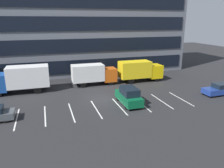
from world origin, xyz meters
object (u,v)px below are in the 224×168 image
object	(u,v)px
box_truck_blue	(21,78)
suv_forest	(129,96)
sedan_navy	(219,89)
box_truck_orange	(93,73)
box_truck_yellow_all	(140,70)

from	to	relation	value
box_truck_blue	suv_forest	xyz separation A→B (m)	(12.62, -8.52, -1.07)
sedan_navy	suv_forest	bearing A→B (deg)	177.74
suv_forest	sedan_navy	distance (m)	12.97
box_truck_orange	suv_forest	distance (m)	9.52
box_truck_orange	sedan_navy	xyz separation A→B (m)	(15.17, -9.74, -1.09)
box_truck_yellow_all	box_truck_blue	world-z (taller)	box_truck_blue
box_truck_orange	box_truck_yellow_all	bearing A→B (deg)	-2.09
suv_forest	box_truck_blue	bearing A→B (deg)	145.97
box_truck_blue	suv_forest	world-z (taller)	box_truck_blue
box_truck_orange	box_truck_blue	distance (m)	10.43
box_truck_yellow_all	sedan_navy	bearing A→B (deg)	-51.79
box_truck_yellow_all	sedan_navy	distance (m)	12.09
sedan_navy	box_truck_yellow_all	bearing A→B (deg)	128.21
box_truck_orange	box_truck_yellow_all	size ratio (longest dim) A/B	0.96
box_truck_blue	suv_forest	bearing A→B (deg)	-34.03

